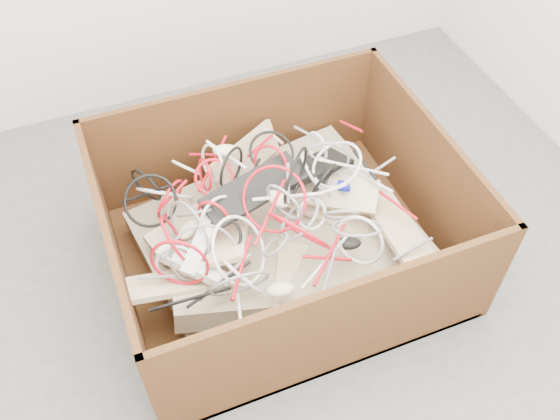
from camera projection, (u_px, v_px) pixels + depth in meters
name	position (u px, v px, depth m)	size (l,w,h in m)	color
ground	(310.00, 302.00, 2.42)	(3.00, 3.00, 0.00)	#505053
room_shell	(330.00, 24.00, 1.47)	(3.04, 3.04, 2.50)	silver
cardboard_box	(277.00, 242.00, 2.45)	(1.29, 1.08, 0.56)	#361D0D
keyboard_pile	(276.00, 215.00, 2.35)	(1.13, 0.97, 0.33)	beige
mice_scatter	(274.00, 210.00, 2.26)	(0.70, 0.70, 0.19)	beige
power_strip_left	(204.00, 237.00, 2.18)	(0.30, 0.05, 0.04)	white
power_strip_right	(194.00, 267.00, 2.14)	(0.27, 0.05, 0.04)	white
vga_plug	(344.00, 186.00, 2.36)	(0.04, 0.04, 0.02)	#0C17B5
cable_tangle	(250.00, 210.00, 2.22)	(1.10, 0.89, 0.49)	red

